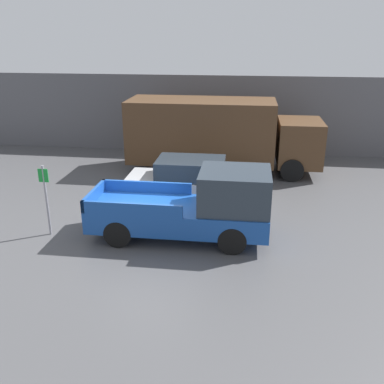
{
  "coord_description": "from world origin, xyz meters",
  "views": [
    {
      "loc": [
        3.0,
        -11.72,
        5.79
      ],
      "look_at": [
        1.36,
        0.76,
        1.07
      ],
      "focal_mm": 40.0,
      "sensor_mm": 36.0,
      "label": 1
    }
  ],
  "objects_px": {
    "pickup_truck": "(197,207)",
    "delivery_truck": "(217,133)",
    "car": "(188,180)",
    "parking_sign": "(46,196)",
    "newspaper_box": "(157,141)"
  },
  "relations": [
    {
      "from": "pickup_truck",
      "to": "delivery_truck",
      "type": "height_order",
      "value": "delivery_truck"
    },
    {
      "from": "pickup_truck",
      "to": "car",
      "type": "bearing_deg",
      "value": 102.38
    },
    {
      "from": "pickup_truck",
      "to": "car",
      "type": "xyz_separation_m",
      "value": [
        -0.67,
        3.04,
        -0.22
      ]
    },
    {
      "from": "pickup_truck",
      "to": "parking_sign",
      "type": "xyz_separation_m",
      "value": [
        -4.44,
        -0.36,
        0.25
      ]
    },
    {
      "from": "car",
      "to": "newspaper_box",
      "type": "xyz_separation_m",
      "value": [
        -2.51,
        6.49,
        -0.24
      ]
    },
    {
      "from": "delivery_truck",
      "to": "newspaper_box",
      "type": "relative_size",
      "value": 7.67
    },
    {
      "from": "delivery_truck",
      "to": "newspaper_box",
      "type": "distance_m",
      "value": 4.4
    },
    {
      "from": "parking_sign",
      "to": "newspaper_box",
      "type": "distance_m",
      "value": 9.99
    },
    {
      "from": "pickup_truck",
      "to": "delivery_truck",
      "type": "distance_m",
      "value": 6.82
    },
    {
      "from": "newspaper_box",
      "to": "parking_sign",
      "type": "bearing_deg",
      "value": -97.31
    },
    {
      "from": "delivery_truck",
      "to": "parking_sign",
      "type": "bearing_deg",
      "value": -122.31
    },
    {
      "from": "parking_sign",
      "to": "newspaper_box",
      "type": "height_order",
      "value": "parking_sign"
    },
    {
      "from": "delivery_truck",
      "to": "parking_sign",
      "type": "height_order",
      "value": "delivery_truck"
    },
    {
      "from": "car",
      "to": "delivery_truck",
      "type": "height_order",
      "value": "delivery_truck"
    },
    {
      "from": "pickup_truck",
      "to": "parking_sign",
      "type": "height_order",
      "value": "parking_sign"
    }
  ]
}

